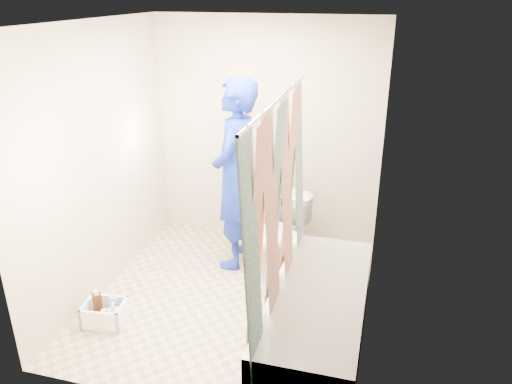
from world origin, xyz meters
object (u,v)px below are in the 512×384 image
(bathtub, at_px, (317,316))
(toilet, at_px, (280,233))
(plumber, at_px, (235,175))
(cleaning_caddy, at_px, (106,314))

(bathtub, distance_m, toilet, 1.25)
(toilet, bearing_deg, plumber, -161.34)
(bathtub, relative_size, toilet, 2.45)
(cleaning_caddy, bearing_deg, toilet, 40.00)
(toilet, bearing_deg, cleaning_caddy, -117.60)
(plumber, bearing_deg, bathtub, 41.46)
(toilet, xyz_separation_m, plumber, (-0.45, -0.04, 0.59))
(cleaning_caddy, bearing_deg, plumber, 52.10)
(bathtub, bearing_deg, toilet, 116.11)
(bathtub, height_order, cleaning_caddy, bathtub)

